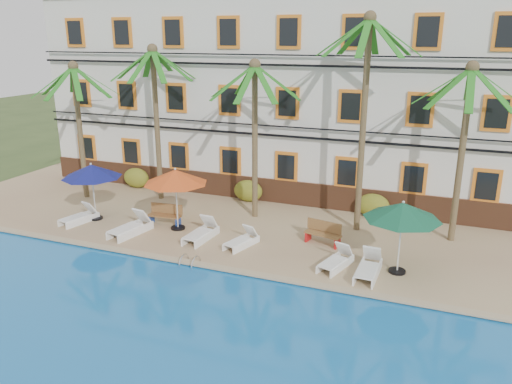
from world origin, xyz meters
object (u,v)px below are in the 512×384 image
at_px(umbrella_green, 403,211).
at_px(lounger_c, 201,232).
at_px(palm_d, 365,98).
at_px(lounger_b, 131,227).
at_px(bench_right, 324,233).
at_px(pool_ladder, 190,265).
at_px(lounger_d, 242,240).
at_px(lounger_f, 368,267).
at_px(palm_c, 255,118).
at_px(palm_e, 465,128).
at_px(palm_a, 78,111).
at_px(umbrella_red, 175,177).
at_px(palm_b, 155,102).
at_px(lounger_e, 336,260).
at_px(umbrella_blue, 91,171).
at_px(lounger_a, 80,216).
at_px(bench_left, 165,214).

xyz_separation_m(umbrella_green, lounger_c, (-7.88, 0.19, -2.00)).
relative_size(palm_d, lounger_b, 4.17).
bearing_deg(palm_d, bench_right, -115.47).
bearing_deg(pool_ladder, lounger_d, 63.35).
xyz_separation_m(lounger_f, bench_right, (-2.14, 2.18, 0.17)).
xyz_separation_m(palm_c, pool_ladder, (-0.35, -5.68, -4.61)).
height_order(palm_d, lounger_d, palm_d).
height_order(palm_c, lounger_c, palm_c).
bearing_deg(palm_d, palm_e, 3.23).
relative_size(lounger_b, lounger_f, 1.10).
relative_size(palm_a, umbrella_red, 2.51).
bearing_deg(lounger_d, lounger_c, 178.22).
bearing_deg(palm_a, palm_b, 17.50).
height_order(palm_c, palm_d, palm_d).
bearing_deg(umbrella_green, palm_a, 169.02).
relative_size(lounger_d, lounger_f, 0.90).
relative_size(palm_b, palm_c, 1.08).
distance_m(palm_d, lounger_f, 6.94).
distance_m(palm_d, lounger_b, 11.07).
relative_size(umbrella_green, lounger_b, 1.25).
distance_m(palm_c, lounger_b, 7.12).
bearing_deg(lounger_c, lounger_f, -6.57).
height_order(lounger_d, lounger_e, lounger_e).
relative_size(palm_d, umbrella_green, 3.33).
bearing_deg(bench_right, pool_ladder, -138.01).
distance_m(lounger_f, pool_ladder, 6.43).
xyz_separation_m(palm_c, lounger_c, (-1.06, -3.37, -4.31)).
relative_size(umbrella_blue, umbrella_green, 0.99).
distance_m(palm_b, palm_d, 10.29).
bearing_deg(palm_e, lounger_a, -166.09).
height_order(palm_d, palm_e, palm_d).
xyz_separation_m(lounger_a, lounger_f, (12.97, -0.56, 0.02)).
bearing_deg(palm_e, umbrella_green, -114.49).
bearing_deg(palm_d, lounger_b, -155.71).
relative_size(palm_a, umbrella_green, 2.56).
height_order(palm_e, lounger_e, palm_e).
bearing_deg(bench_left, palm_b, 124.53).
xyz_separation_m(palm_e, lounger_e, (-3.86, -4.22, -4.37)).
relative_size(umbrella_green, lounger_a, 1.43).
bearing_deg(lounger_f, umbrella_red, 170.16).
height_order(palm_b, palm_c, palm_b).
xyz_separation_m(palm_b, lounger_f, (11.41, -4.92, -4.64)).
relative_size(palm_c, bench_right, 4.55).
bearing_deg(umbrella_green, lounger_b, -178.06).
xyz_separation_m(palm_e, lounger_f, (-2.67, -4.44, -4.34)).
height_order(palm_a, palm_b, palm_b).
height_order(palm_e, pool_ladder, palm_e).
height_order(bench_right, pool_ladder, bench_right).
height_order(lounger_f, bench_left, bench_left).
bearing_deg(lounger_a, palm_d, 17.23).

